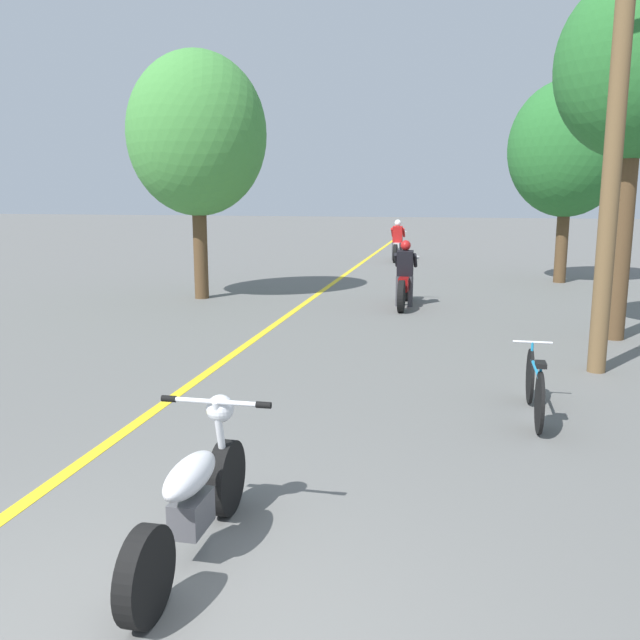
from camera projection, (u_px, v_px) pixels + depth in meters
name	position (u px, v px, depth m)	size (l,w,h in m)	color
lane_stripe_center	(320.00, 293.00, 16.45)	(0.14, 48.00, 0.01)	yellow
utility_pole	(618.00, 99.00, 8.63)	(1.10, 0.24, 7.02)	brown
roadside_tree_right_near	(636.00, 69.00, 10.55)	(2.49, 2.24, 5.80)	#513A23
roadside_tree_right_far	(568.00, 149.00, 17.64)	(3.08, 2.77, 5.29)	#513A23
roadside_tree_left	(197.00, 135.00, 14.95)	(3.12, 2.80, 5.46)	#513A23
motorcycle_foreground	(194.00, 498.00, 4.56)	(0.83, 1.95, 0.98)	black
motorcycle_rider_lead	(405.00, 282.00, 14.46)	(0.50, 2.19, 1.41)	black
motorcycle_rider_far	(397.00, 245.00, 23.87)	(0.50, 2.13, 1.43)	black
bicycle_parked	(535.00, 386.00, 7.40)	(0.44, 1.68, 0.75)	black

